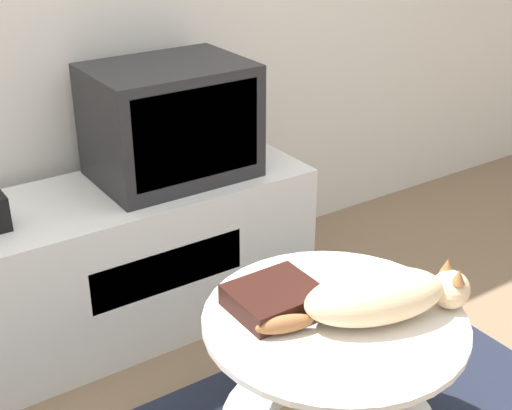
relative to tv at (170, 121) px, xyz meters
name	(u,v)px	position (x,y,z in m)	size (l,w,h in m)	color
tv_stand	(140,255)	(-0.16, -0.02, -0.47)	(1.24, 0.48, 0.54)	silver
tv	(170,121)	(0.00, 0.00, 0.00)	(0.54, 0.40, 0.40)	#232326
coffee_table	(331,373)	(-0.05, -0.97, -0.42)	(0.69, 0.69, 0.48)	#B2B2B7
dvd_box	(275,298)	(-0.15, -0.85, -0.21)	(0.23, 0.19, 0.06)	black
cat	(381,296)	(0.04, -1.04, -0.18)	(0.56, 0.28, 0.14)	beige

